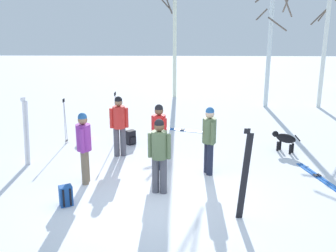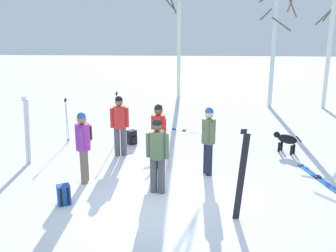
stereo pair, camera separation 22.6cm
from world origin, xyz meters
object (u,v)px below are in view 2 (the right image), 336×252
Objects in this scene: ski_pair_lying_1 at (318,178)px; birch_tree_1 at (275,36)px; person_3 at (120,122)px; birch_tree_2 at (330,37)px; ski_pair_planted_0 at (27,131)px; ski_poles_1 at (67,119)px; dog at (286,140)px; ski_poles_0 at (117,114)px; ski_pair_planted_1 at (241,175)px; ski_pair_lying_0 at (186,130)px; person_4 at (157,151)px; backpack_0 at (64,195)px; backpack_2 at (88,132)px; person_0 at (83,143)px; person_1 at (159,133)px; backpack_1 at (132,137)px; person_2 at (208,137)px; birch_tree_0 at (179,22)px.

birch_tree_1 is (0.36, 7.69, 2.96)m from ski_pair_lying_1.
person_3 is 0.29× the size of birch_tree_2.
ski_pair_planted_0 is (-2.34, -0.72, -0.07)m from person_3.
ski_pair_planted_0 is at bearing -105.26° from ski_poles_1.
dog is 5.17m from ski_poles_0.
ski_pair_lying_0 is (-1.06, 6.04, -0.90)m from ski_pair_planted_1.
person_4 is 3.90× the size of backpack_0.
ski_pair_planted_0 reaches higher than backpack_2.
person_4 is at bearing -48.82° from ski_poles_1.
ski_poles_1 is at bearing -165.75° from ski_poles_0.
person_0 is 3.82m from ski_pair_planted_1.
backpack_2 is at bearing -152.38° from birch_tree_2.
person_1 is 0.94× the size of ski_pair_lying_1.
backpack_1 is at bearing 77.44° from backpack_0.
person_2 is at bearing 102.72° from ski_pair_planted_1.
birch_tree_1 reaches higher than ski_pair_lying_1.
person_1 reaches higher than ski_poles_0.
birch_tree_2 is at bearing 30.42° from ski_poles_0.
ski_pair_planted_1 is 6.20m from ski_pair_lying_0.
person_0 is 3.54m from backpack_2.
ski_pair_lying_1 is 5.48m from backpack_1.
ski_poles_1 is 9.20m from birch_tree_1.
person_0 is 3.26m from ski_poles_1.
ski_poles_1 is at bearing 159.94° from ski_pair_lying_1.
person_2 is at bearing -6.21° from ski_pair_planted_0.
birch_tree_0 is (-1.42, 11.71, 2.57)m from ski_pair_planted_1.
backpack_1 is 7.93m from birch_tree_1.
backpack_1 and backpack_2 have the same top height.
ski_poles_1 reaches higher than ski_pair_lying_0.
person_0 reaches higher than backpack_2.
backpack_2 is at bearing 134.95° from person_1.
person_0 is 3.02m from person_2.
person_3 is at bearing -31.43° from ski_poles_1.
ski_poles_0 is at bearing 47.89° from ski_pair_planted_0.
person_0 is 2.12m from ski_pair_planted_0.
person_4 is 0.26× the size of birch_tree_0.
dog is at bearing -9.74° from backpack_2.
person_1 is at bearing -101.11° from ski_pair_lying_0.
ski_pair_planted_1 is 5.32m from backpack_1.
person_2 is 9.34m from birch_tree_2.
dog is 1.60× the size of backpack_0.
birch_tree_1 reaches higher than person_3.
birch_tree_0 is (3.32, 7.10, 2.74)m from ski_poles_1.
ski_pair_lying_0 is (0.62, 4.92, -0.97)m from person_4.
person_2 is at bearing -112.14° from birch_tree_1.
person_1 is at bearing 92.76° from person_4.
ski_pair_planted_0 is 4.15× the size of backpack_0.
backpack_1 is at bearing 106.83° from person_4.
birch_tree_2 is (2.95, 5.73, 2.59)m from dog.
person_4 is 3.64m from backpack_1.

